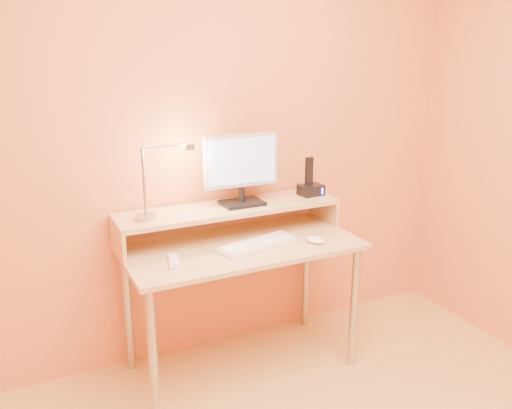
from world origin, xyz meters
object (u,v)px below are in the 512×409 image
lamp_base (146,217)px  remote_control (173,261)px  phone_dock (311,190)px  monitor_panel (241,160)px  keyboard (258,245)px  mouse (315,240)px

lamp_base → remote_control: 0.28m
lamp_base → phone_dock: phone_dock is taller
monitor_panel → keyboard: 0.46m
mouse → remote_control: mouse is taller
monitor_panel → mouse: monitor_panel is taller
monitor_panel → remote_control: 0.66m
remote_control → lamp_base: bearing=120.8°
monitor_panel → phone_dock: 0.48m
phone_dock → remote_control: phone_dock is taller
keyboard → mouse: 0.30m
keyboard → monitor_panel: bearing=73.4°
lamp_base → phone_dock: bearing=1.8°
remote_control → monitor_panel: bearing=43.1°
lamp_base → phone_dock: 0.96m
lamp_base → keyboard: (0.51, -0.20, -0.16)m
phone_dock → mouse: 0.39m
monitor_panel → phone_dock: (0.43, -0.01, -0.21)m
phone_dock → mouse: bearing=-121.5°
lamp_base → mouse: 0.86m
phone_dock → keyboard: (-0.45, -0.23, -0.18)m
phone_dock → keyboard: bearing=-156.7°
lamp_base → keyboard: bearing=-22.0°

